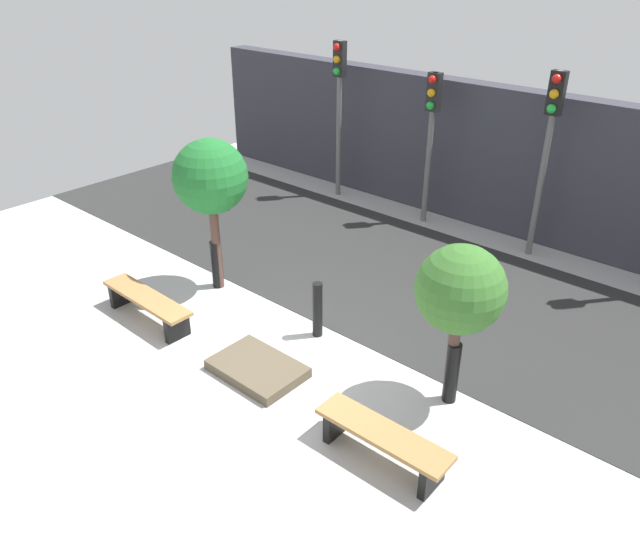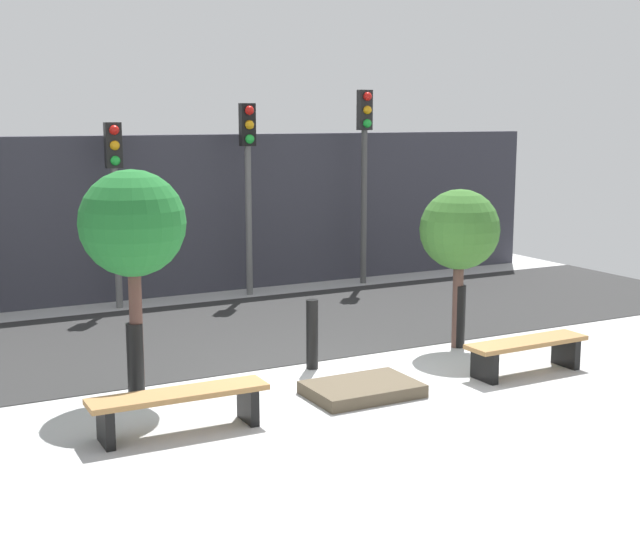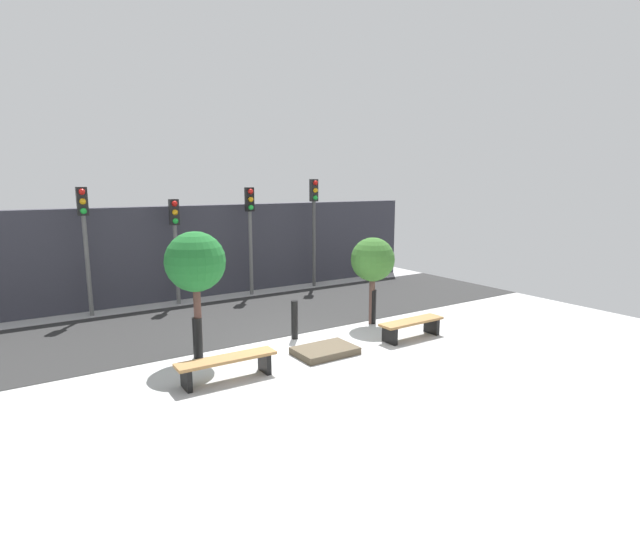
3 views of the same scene
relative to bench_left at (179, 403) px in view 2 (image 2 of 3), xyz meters
The scene contains 14 objects.
ground_plane 2.45m from the bench_left, ahead, with size 18.00×18.00×0.00m, color #B0B0B0.
road_strip 4.69m from the bench_left, 59.13° to the left, with size 18.00×4.47×0.01m, color #2A2A2A.
building_facade 7.81m from the bench_left, 71.91° to the left, with size 16.20×0.50×3.01m, color #33333D.
bench_left is the anchor object (origin of this frame).
bench_right 4.80m from the bench_left, ahead, with size 1.77×0.48×0.45m.
planter_bed 2.42m from the bench_left, ahead, with size 1.33×0.91×0.16m, color brown.
tree_behind_left_bench 2.32m from the bench_left, 90.00° to the left, with size 1.28×1.28×2.75m.
tree_behind_right_bench 5.22m from the bench_left, 17.68° to the left, with size 1.16×1.16×2.33m.
bollard_far_left 1.53m from the bench_left, 91.01° to the left, with size 0.20×0.20×0.89m, color black.
bollard_left 2.85m from the bench_left, 32.49° to the left, with size 0.16×0.16×0.95m, color black.
bollard_center 5.06m from the bench_left, 17.57° to the left, with size 0.19×0.19×0.93m, color black.
traffic_light_mid_west 6.90m from the bench_left, 80.08° to the left, with size 0.28×0.27×3.25m.
traffic_light_mid_east 7.79m from the bench_left, 60.77° to the left, with size 0.28×0.27×3.59m.
traffic_light_east 9.28m from the bench_left, 46.65° to the left, with size 0.28×0.27×3.86m.
Camera 2 is at (-5.33, -9.18, 3.38)m, focal length 50.00 mm.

